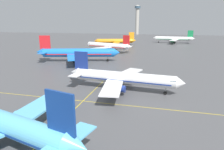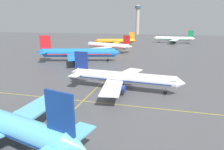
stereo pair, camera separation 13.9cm
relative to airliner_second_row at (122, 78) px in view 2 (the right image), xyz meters
name	(u,v)px [view 2 (the right image)]	position (x,y,z in m)	size (l,w,h in m)	color
airliner_second_row	(122,78)	(0.00, 0.00, 0.00)	(34.34, 29.51, 10.67)	white
airliner_third_row	(78,53)	(-29.81, 36.64, 0.72)	(40.53, 34.53, 12.78)	blue
airliner_far_left_stand	(108,46)	(-24.42, 73.16, 0.13)	(34.71, 29.67, 11.06)	white
airliner_far_right_stand	(116,41)	(-27.50, 107.39, 0.00)	(33.63, 28.71, 10.66)	orange
airliner_distant_taxiway	(174,39)	(19.15, 138.74, 0.26)	(36.78, 31.74, 11.44)	white
taxiway_markings	(43,139)	(-7.90, -28.53, -3.64)	(113.32, 77.76, 0.01)	yellow
control_tower	(138,18)	(-29.29, 253.55, 20.54)	(8.82, 8.82, 42.09)	#ADA89E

